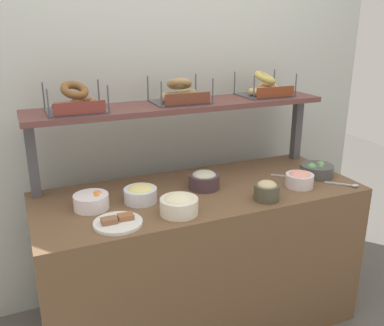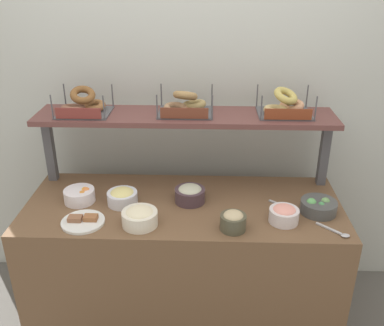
# 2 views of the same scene
# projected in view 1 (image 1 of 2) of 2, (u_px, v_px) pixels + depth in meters

# --- Properties ---
(ground_plane) EXTENTS (8.00, 8.00, 0.00)m
(ground_plane) POSITION_uv_depth(u_px,v_px,m) (199.00, 321.00, 2.54)
(ground_plane) COLOR #595651
(back_wall) EXTENTS (2.95, 0.06, 2.40)m
(back_wall) POSITION_uv_depth(u_px,v_px,m) (164.00, 108.00, 2.64)
(back_wall) COLOR beige
(back_wall) RESTS_ON ground_plane
(deli_counter) EXTENTS (1.75, 0.70, 0.85)m
(deli_counter) POSITION_uv_depth(u_px,v_px,m) (200.00, 260.00, 2.41)
(deli_counter) COLOR brown
(deli_counter) RESTS_ON ground_plane
(shelf_riser_left) EXTENTS (0.05, 0.05, 0.40)m
(shelf_riser_left) POSITION_uv_depth(u_px,v_px,m) (32.00, 160.00, 2.13)
(shelf_riser_left) COLOR #4C4C51
(shelf_riser_left) RESTS_ON deli_counter
(shelf_riser_right) EXTENTS (0.05, 0.05, 0.40)m
(shelf_riser_right) POSITION_uv_depth(u_px,v_px,m) (297.00, 129.00, 2.75)
(shelf_riser_right) COLOR #4C4C51
(shelf_riser_right) RESTS_ON deli_counter
(upper_shelf) EXTENTS (1.71, 0.32, 0.03)m
(upper_shelf) POSITION_uv_depth(u_px,v_px,m) (181.00, 106.00, 2.37)
(upper_shelf) COLOR brown
(upper_shelf) RESTS_ON shelf_riser_left
(bowl_egg_salad) EXTENTS (0.17, 0.17, 0.09)m
(bowl_egg_salad) POSITION_uv_depth(u_px,v_px,m) (140.00, 193.00, 2.12)
(bowl_egg_salad) COLOR white
(bowl_egg_salad) RESTS_ON deli_counter
(bowl_potato_salad) EXTENTS (0.18, 0.18, 0.10)m
(bowl_potato_salad) POSITION_uv_depth(u_px,v_px,m) (179.00, 204.00, 1.99)
(bowl_potato_salad) COLOR silver
(bowl_potato_salad) RESTS_ON deli_counter
(bowl_fruit_salad) EXTENTS (0.17, 0.17, 0.08)m
(bowl_fruit_salad) POSITION_uv_depth(u_px,v_px,m) (92.00, 201.00, 2.05)
(bowl_fruit_salad) COLOR white
(bowl_fruit_salad) RESTS_ON deli_counter
(bowl_tuna_salad) EXTENTS (0.17, 0.17, 0.10)m
(bowl_tuna_salad) POSITION_uv_depth(u_px,v_px,m) (204.00, 180.00, 2.29)
(bowl_tuna_salad) COLOR #46333B
(bowl_tuna_salad) RESTS_ON deli_counter
(bowl_lox_spread) EXTENTS (0.15, 0.15, 0.09)m
(bowl_lox_spread) POSITION_uv_depth(u_px,v_px,m) (300.00, 179.00, 2.31)
(bowl_lox_spread) COLOR silver
(bowl_lox_spread) RESTS_ON deli_counter
(bowl_hummus) EXTENTS (0.13, 0.13, 0.10)m
(bowl_hummus) POSITION_uv_depth(u_px,v_px,m) (267.00, 190.00, 2.14)
(bowl_hummus) COLOR #4A4836
(bowl_hummus) RESTS_ON deli_counter
(bowl_veggie_mix) EXTENTS (0.19, 0.19, 0.08)m
(bowl_veggie_mix) POSITION_uv_depth(u_px,v_px,m) (317.00, 170.00, 2.48)
(bowl_veggie_mix) COLOR #494A49
(bowl_veggie_mix) RESTS_ON deli_counter
(serving_plate_white) EXTENTS (0.22, 0.22, 0.04)m
(serving_plate_white) POSITION_uv_depth(u_px,v_px,m) (118.00, 222.00, 1.89)
(serving_plate_white) COLOR white
(serving_plate_white) RESTS_ON deli_counter
(serving_spoon_near_plate) EXTENTS (0.14, 0.13, 0.01)m
(serving_spoon_near_plate) POSITION_uv_depth(u_px,v_px,m) (347.00, 185.00, 2.33)
(serving_spoon_near_plate) COLOR #B7B7BC
(serving_spoon_near_plate) RESTS_ON deli_counter
(serving_spoon_by_edge) EXTENTS (0.15, 0.12, 0.01)m
(serving_spoon_by_edge) POSITION_uv_depth(u_px,v_px,m) (292.00, 177.00, 2.45)
(serving_spoon_by_edge) COLOR #B7B7BC
(serving_spoon_by_edge) RESTS_ON deli_counter
(bagel_basket_cinnamon_raisin) EXTENTS (0.29, 0.25, 0.16)m
(bagel_basket_cinnamon_raisin) POSITION_uv_depth(u_px,v_px,m) (75.00, 102.00, 2.12)
(bagel_basket_cinnamon_raisin) COLOR #4C4C51
(bagel_basket_cinnamon_raisin) RESTS_ON upper_shelf
(bagel_basket_everything) EXTENTS (0.31, 0.26, 0.15)m
(bagel_basket_everything) POSITION_uv_depth(u_px,v_px,m) (180.00, 94.00, 2.36)
(bagel_basket_everything) COLOR #4C4C51
(bagel_basket_everything) RESTS_ON upper_shelf
(bagel_basket_sesame) EXTENTS (0.30, 0.27, 0.16)m
(bagel_basket_sesame) POSITION_uv_depth(u_px,v_px,m) (264.00, 88.00, 2.58)
(bagel_basket_sesame) COLOR #4C4C51
(bagel_basket_sesame) RESTS_ON upper_shelf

